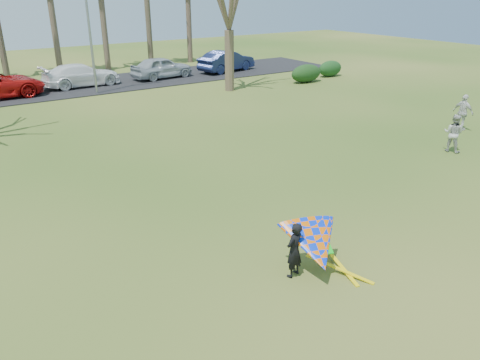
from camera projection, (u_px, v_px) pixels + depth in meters
ground at (279, 237)px, 13.44m from camera, size 100.00×100.00×0.00m
parking_strip at (55, 89)px, 32.53m from camera, size 46.00×7.00×0.06m
streetlight at (91, 24)px, 29.65m from camera, size 2.28×0.18×8.00m
hedge_near at (306, 73)px, 34.81m from camera, size 2.65×1.20×1.33m
hedge_far at (330, 69)px, 37.11m from camera, size 2.23×1.05×1.24m
car_3 at (81, 75)px, 33.15m from camera, size 5.49×2.47×1.56m
car_4 at (162, 67)px, 36.06m from camera, size 4.99×2.47×1.64m
car_5 at (227, 61)px, 38.91m from camera, size 5.43×2.94×1.70m
pedestrian_a at (453, 133)px, 20.11m from camera, size 0.84×0.96×1.66m
pedestrian_b at (463, 113)px, 23.13m from camera, size 0.47×1.06×1.79m
kite_flyer at (314, 245)px, 11.40m from camera, size 2.13×2.39×2.02m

